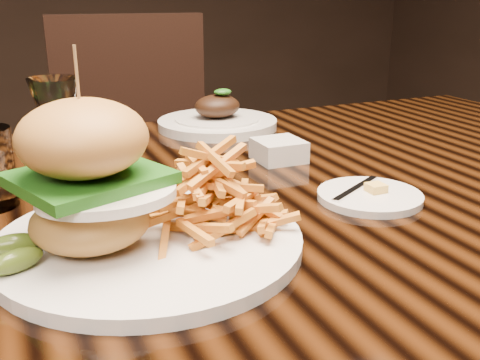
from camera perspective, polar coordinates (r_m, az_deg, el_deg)
name	(u,v)px	position (r m, az deg, el deg)	size (l,w,h in m)	color
dining_table	(238,234)	(0.83, -0.23, -5.49)	(1.60, 0.90, 0.75)	black
burger_plate	(143,198)	(0.60, -9.81, -1.78)	(0.33, 0.33, 0.22)	silver
side_saucer	(370,196)	(0.77, 13.02, -1.57)	(0.14, 0.14, 0.02)	silver
ramekin	(279,150)	(0.92, 3.95, 3.03)	(0.07, 0.07, 0.03)	silver
wine_glass	(57,115)	(0.72, -18.12, 6.29)	(0.06, 0.06, 0.17)	white
far_dish	(217,121)	(1.14, -2.31, 6.06)	(0.24, 0.24, 0.08)	silver
chair_far	(140,159)	(1.70, -10.12, 2.12)	(0.49, 0.50, 0.95)	black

